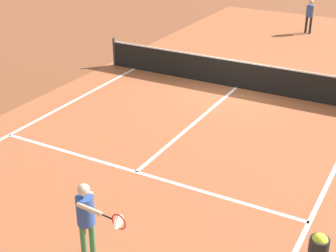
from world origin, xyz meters
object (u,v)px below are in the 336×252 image
(ball_hopper, at_px, (319,244))
(tennis_ball_near_net, at_px, (242,96))
(player_near, at_px, (87,215))
(net, at_px, (237,74))
(player_far, at_px, (310,13))

(ball_hopper, bearing_deg, tennis_ball_near_net, 119.69)
(player_near, bearing_deg, ball_hopper, 22.92)
(net, distance_m, player_far, 8.38)
(player_near, relative_size, player_far, 1.01)
(player_near, bearing_deg, player_far, 92.09)
(player_far, height_order, ball_hopper, player_far)
(player_far, relative_size, ball_hopper, 1.79)
(ball_hopper, distance_m, tennis_ball_near_net, 8.24)
(player_far, distance_m, ball_hopper, 16.79)
(net, xyz_separation_m, player_far, (0.27, 8.36, 0.46))
(ball_hopper, bearing_deg, player_near, -157.08)
(net, xyz_separation_m, ball_hopper, (4.57, -7.86, 0.18))
(player_near, distance_m, tennis_ball_near_net, 8.74)
(net, relative_size, player_near, 6.38)
(net, bearing_deg, ball_hopper, -59.85)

